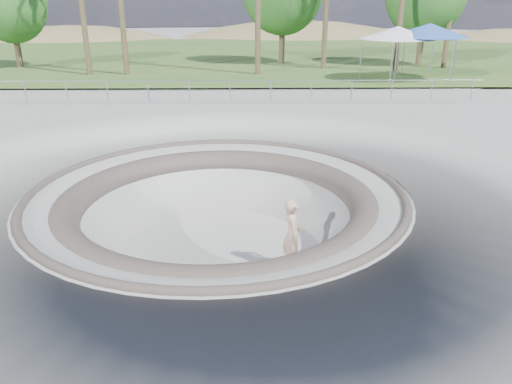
# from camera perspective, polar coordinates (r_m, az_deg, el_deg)

# --- Properties ---
(ground) EXTENTS (180.00, 180.00, 0.00)m
(ground) POSITION_cam_1_polar(r_m,az_deg,el_deg) (13.61, -4.48, 0.08)
(ground) COLOR gray
(ground) RESTS_ON ground
(skate_bowl) EXTENTS (14.00, 14.00, 4.10)m
(skate_bowl) POSITION_cam_1_polar(r_m,az_deg,el_deg) (14.36, -4.27, -6.75)
(skate_bowl) COLOR gray
(skate_bowl) RESTS_ON ground
(grass_strip) EXTENTS (180.00, 36.00, 0.12)m
(grass_strip) POSITION_cam_1_polar(r_m,az_deg,el_deg) (46.91, -2.13, 15.45)
(grass_strip) COLOR #335B24
(grass_strip) RESTS_ON ground
(distant_hills) EXTENTS (103.20, 45.00, 28.60)m
(distant_hills) POSITION_cam_1_polar(r_m,az_deg,el_deg) (70.91, 1.38, 11.50)
(distant_hills) COLOR brown
(distant_hills) RESTS_ON ground
(safety_railing) EXTENTS (25.00, 0.06, 1.03)m
(safety_railing) POSITION_cam_1_polar(r_m,az_deg,el_deg) (25.04, -2.99, 11.51)
(safety_railing) COLOR gray
(safety_railing) RESTS_ON ground
(skateboard) EXTENTS (0.75, 0.21, 0.08)m
(skateboard) POSITION_cam_1_polar(r_m,az_deg,el_deg) (13.54, 4.04, -8.65)
(skateboard) COLOR olive
(skateboard) RESTS_ON ground
(skater) EXTENTS (0.50, 0.73, 1.94)m
(skater) POSITION_cam_1_polar(r_m,az_deg,el_deg) (13.08, 4.16, -4.90)
(skater) COLOR tan
(skater) RESTS_ON skateboard
(canopy_white) EXTENTS (5.68, 5.68, 3.13)m
(canopy_white) POSITION_cam_1_polar(r_m,az_deg,el_deg) (32.00, 15.89, 17.08)
(canopy_white) COLOR gray
(canopy_white) RESTS_ON ground
(canopy_blue) EXTENTS (5.92, 5.92, 3.29)m
(canopy_blue) POSITION_cam_1_polar(r_m,az_deg,el_deg) (32.56, 19.20, 17.04)
(canopy_blue) COLOR gray
(canopy_blue) RESTS_ON ground
(bushy_tree_left) EXTENTS (4.99, 4.54, 7.20)m
(bushy_tree_left) POSITION_cam_1_polar(r_m,az_deg,el_deg) (40.78, -26.30, 18.79)
(bushy_tree_left) COLOR brown
(bushy_tree_left) RESTS_ON ground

